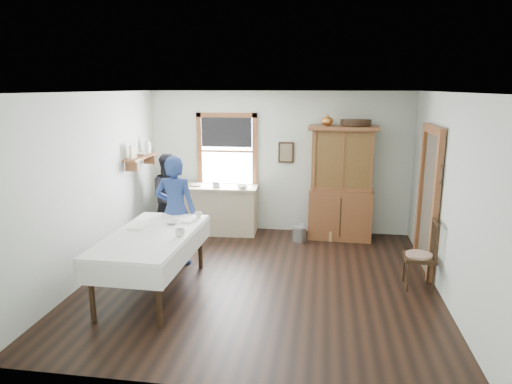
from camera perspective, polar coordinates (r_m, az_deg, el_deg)
room at (r=6.37m, az=0.55°, el=0.15°), size 5.01×5.01×2.70m
window at (r=8.89m, az=-3.65°, el=5.66°), size 1.18×0.07×1.48m
doorway at (r=7.36m, az=20.82°, el=-0.46°), size 0.09×1.14×2.22m
wall_shelf at (r=8.43m, az=-14.15°, el=4.45°), size 0.24×1.00×0.44m
framed_picture at (r=8.73m, az=3.78°, el=4.95°), size 0.30×0.04×0.40m
rug_beater at (r=6.73m, az=22.11°, el=3.09°), size 0.01×0.27×0.27m
work_counter at (r=8.84m, az=-5.08°, el=-2.18°), size 1.64×0.68×0.93m
china_hutch at (r=8.49m, az=10.61°, el=1.08°), size 1.25×0.63×2.09m
dining_table at (r=6.47m, az=-12.78°, el=-8.62°), size 1.13×2.11×0.84m
spindle_chair at (r=6.80m, az=19.81°, el=-7.33°), size 0.48×0.48×0.99m
pail at (r=8.44m, az=5.43°, el=-5.26°), size 0.29×0.29×0.26m
wicker_basket at (r=8.62m, az=8.64°, el=-5.23°), size 0.37×0.30×0.19m
woman_blue at (r=7.29m, az=-10.00°, el=-2.78°), size 0.60×0.40×1.62m
figure_dark at (r=8.69m, az=-10.62°, el=-0.83°), size 0.88×0.81×1.45m
table_cup_a at (r=6.14m, az=-9.50°, el=-5.02°), size 0.15×0.15×0.10m
table_cup_b at (r=6.92m, az=-7.22°, el=-2.90°), size 0.13×0.13×0.10m
table_bowl at (r=6.71m, az=-10.42°, el=-3.73°), size 0.22×0.22×0.05m
counter_book at (r=8.79m, az=-8.22°, el=0.84°), size 0.23×0.26×0.02m
counter_bowl at (r=8.48m, az=-1.72°, el=0.67°), size 0.23×0.23×0.07m
shelf_bowl at (r=8.44m, az=-14.13°, el=4.63°), size 0.22×0.22×0.05m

